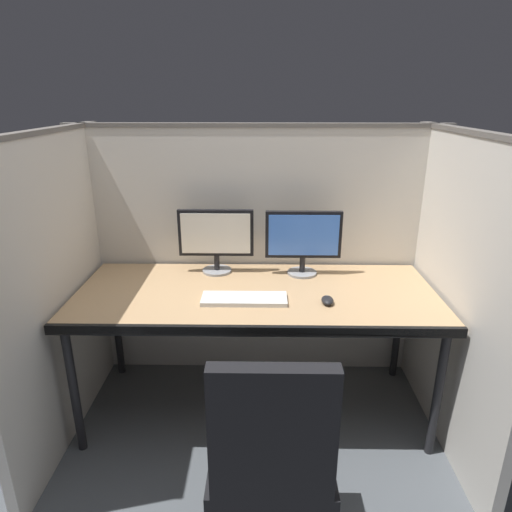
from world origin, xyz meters
name	(u,v)px	position (x,y,z in m)	size (l,w,h in m)	color
ground_plane	(255,444)	(0.00, 0.00, 0.00)	(8.00, 8.00, 0.00)	#4C5156
cubicle_partition_rear	(257,254)	(0.00, 0.74, 0.79)	(2.21, 0.06, 1.57)	beige
cubicle_partition_left	(60,289)	(-0.99, 0.20, 0.79)	(0.06, 1.41, 1.57)	beige
cubicle_partition_right	(453,292)	(0.99, 0.20, 0.79)	(0.06, 1.41, 1.57)	beige
desk	(256,300)	(0.00, 0.29, 0.69)	(1.90, 0.80, 0.74)	tan
office_chair	(271,489)	(0.07, -0.62, 0.36)	(0.52, 0.52, 0.97)	black
monitor_left	(216,237)	(-0.23, 0.57, 0.96)	(0.43, 0.17, 0.37)	gray
monitor_right	(303,239)	(0.26, 0.55, 0.96)	(0.43, 0.17, 0.37)	gray
keyboard_main	(244,299)	(-0.06, 0.18, 0.75)	(0.43, 0.15, 0.02)	silver
computer_mouse	(327,300)	(0.36, 0.16, 0.76)	(0.06, 0.10, 0.04)	black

